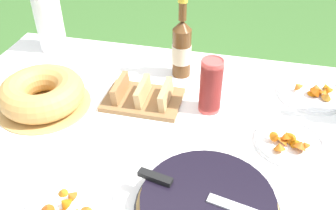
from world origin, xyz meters
TOP-DOWN VIEW (x-y plane):
  - garden_table at (0.00, 0.00)m, footprint 1.54×1.11m
  - tablecloth at (0.00, 0.00)m, footprint 1.55×1.12m
  - berry_tart at (0.17, -0.24)m, footprint 0.36×0.36m
  - serving_knife at (0.14, -0.23)m, footprint 0.37×0.10m
  - bundt_cake at (-0.43, 0.08)m, footprint 0.31×0.31m
  - cup_stack at (0.11, 0.18)m, footprint 0.07×0.07m
  - cider_bottle_amber at (-0.02, 0.38)m, footprint 0.07×0.07m
  - snack_plate_left at (0.37, 0.06)m, footprint 0.21×0.21m
  - snack_plate_right at (0.46, 0.34)m, footprint 0.24×0.24m
  - snack_plate_far at (-0.16, -0.31)m, footprint 0.23×0.23m
  - paper_towel_roll at (-0.59, 0.46)m, footprint 0.11×0.11m
  - bread_board at (-0.11, 0.17)m, footprint 0.26×0.18m

SIDE VIEW (x-z plane):
  - garden_table at x=0.00m, z-range 0.29..0.98m
  - tablecloth at x=0.00m, z-range 0.63..0.74m
  - snack_plate_far at x=-0.16m, z-range 0.69..0.74m
  - snack_plate_right at x=0.46m, z-range 0.68..0.74m
  - snack_plate_left at x=0.37m, z-range 0.68..0.74m
  - bread_board at x=-0.11m, z-range 0.68..0.76m
  - berry_tart at x=0.17m, z-range 0.70..0.76m
  - bundt_cake at x=-0.43m, z-range 0.70..0.80m
  - serving_knife at x=0.14m, z-range 0.75..0.77m
  - cup_stack at x=0.11m, z-range 0.70..0.89m
  - cider_bottle_amber at x=-0.02m, z-range 0.66..0.96m
  - paper_towel_roll at x=-0.59m, z-range 0.70..0.97m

